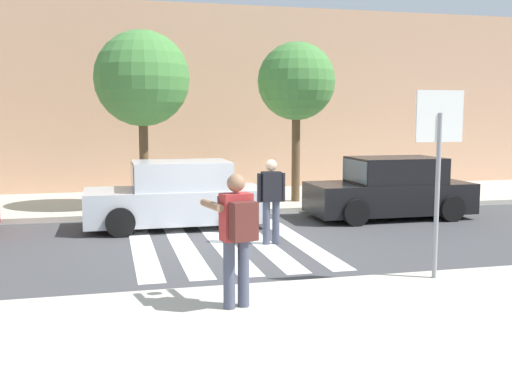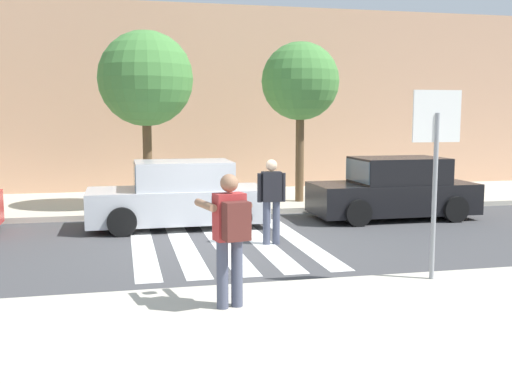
{
  "view_description": "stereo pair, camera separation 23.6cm",
  "coord_description": "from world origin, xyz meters",
  "px_view_note": "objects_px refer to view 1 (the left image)",
  "views": [
    {
      "loc": [
        -2.21,
        -11.54,
        2.58
      ],
      "look_at": [
        0.6,
        -0.2,
        1.1
      ],
      "focal_mm": 42.0,
      "sensor_mm": 36.0,
      "label": 1
    },
    {
      "loc": [
        -1.98,
        -11.59,
        2.58
      ],
      "look_at": [
        0.6,
        -0.2,
        1.1
      ],
      "focal_mm": 42.0,
      "sensor_mm": 36.0,
      "label": 2
    }
  ],
  "objects_px": {
    "photographer_with_backpack": "(237,229)",
    "street_tree_center": "(142,79)",
    "parked_car_black": "(391,190)",
    "street_tree_east": "(296,82)",
    "pedestrian_crossing": "(271,197)",
    "parked_car_silver": "(177,196)",
    "stop_sign": "(439,142)"
  },
  "relations": [
    {
      "from": "photographer_with_backpack",
      "to": "parked_car_black",
      "type": "height_order",
      "value": "photographer_with_backpack"
    },
    {
      "from": "stop_sign",
      "to": "street_tree_east",
      "type": "relative_size",
      "value": 0.62
    },
    {
      "from": "parked_car_black",
      "to": "street_tree_center",
      "type": "height_order",
      "value": "street_tree_center"
    },
    {
      "from": "pedestrian_crossing",
      "to": "street_tree_east",
      "type": "xyz_separation_m",
      "value": [
        2.07,
        4.89,
        2.56
      ]
    },
    {
      "from": "pedestrian_crossing",
      "to": "parked_car_silver",
      "type": "xyz_separation_m",
      "value": [
        -1.64,
        2.33,
        -0.25
      ]
    },
    {
      "from": "photographer_with_backpack",
      "to": "parked_car_silver",
      "type": "distance_m",
      "value": 6.58
    },
    {
      "from": "stop_sign",
      "to": "parked_car_silver",
      "type": "xyz_separation_m",
      "value": [
        -3.24,
        5.86,
        -1.48
      ]
    },
    {
      "from": "stop_sign",
      "to": "parked_car_black",
      "type": "distance_m",
      "value": 6.43
    },
    {
      "from": "stop_sign",
      "to": "parked_car_silver",
      "type": "relative_size",
      "value": 0.69
    },
    {
      "from": "photographer_with_backpack",
      "to": "street_tree_center",
      "type": "height_order",
      "value": "street_tree_center"
    },
    {
      "from": "photographer_with_backpack",
      "to": "street_tree_center",
      "type": "distance_m",
      "value": 9.1
    },
    {
      "from": "pedestrian_crossing",
      "to": "street_tree_east",
      "type": "bearing_deg",
      "value": 67.02
    },
    {
      "from": "pedestrian_crossing",
      "to": "parked_car_silver",
      "type": "height_order",
      "value": "pedestrian_crossing"
    },
    {
      "from": "parked_car_silver",
      "to": "street_tree_east",
      "type": "distance_m",
      "value": 5.31
    },
    {
      "from": "stop_sign",
      "to": "parked_car_silver",
      "type": "height_order",
      "value": "stop_sign"
    },
    {
      "from": "parked_car_silver",
      "to": "pedestrian_crossing",
      "type": "bearing_deg",
      "value": -54.93
    },
    {
      "from": "pedestrian_crossing",
      "to": "street_tree_east",
      "type": "height_order",
      "value": "street_tree_east"
    },
    {
      "from": "stop_sign",
      "to": "street_tree_center",
      "type": "xyz_separation_m",
      "value": [
        -3.85,
        8.06,
        1.34
      ]
    },
    {
      "from": "stop_sign",
      "to": "pedestrian_crossing",
      "type": "xyz_separation_m",
      "value": [
        -1.6,
        3.53,
        -1.23
      ]
    },
    {
      "from": "pedestrian_crossing",
      "to": "street_tree_east",
      "type": "relative_size",
      "value": 0.38
    },
    {
      "from": "parked_car_black",
      "to": "street_tree_east",
      "type": "bearing_deg",
      "value": 124.06
    },
    {
      "from": "parked_car_black",
      "to": "street_tree_east",
      "type": "relative_size",
      "value": 0.91
    },
    {
      "from": "photographer_with_backpack",
      "to": "stop_sign",
      "type": "bearing_deg",
      "value": 12.34
    },
    {
      "from": "photographer_with_backpack",
      "to": "street_tree_east",
      "type": "relative_size",
      "value": 0.38
    },
    {
      "from": "parked_car_silver",
      "to": "street_tree_center",
      "type": "xyz_separation_m",
      "value": [
        -0.61,
        2.2,
        2.81
      ]
    },
    {
      "from": "stop_sign",
      "to": "photographer_with_backpack",
      "type": "distance_m",
      "value": 3.45
    },
    {
      "from": "stop_sign",
      "to": "street_tree_center",
      "type": "height_order",
      "value": "street_tree_center"
    },
    {
      "from": "photographer_with_backpack",
      "to": "pedestrian_crossing",
      "type": "bearing_deg",
      "value": 69.17
    },
    {
      "from": "parked_car_silver",
      "to": "parked_car_black",
      "type": "xyz_separation_m",
      "value": [
        5.44,
        -0.0,
        0.0
      ]
    },
    {
      "from": "street_tree_center",
      "to": "stop_sign",
      "type": "bearing_deg",
      "value": -64.49
    },
    {
      "from": "parked_car_black",
      "to": "street_tree_east",
      "type": "height_order",
      "value": "street_tree_east"
    },
    {
      "from": "pedestrian_crossing",
      "to": "photographer_with_backpack",
      "type": "bearing_deg",
      "value": -110.83
    }
  ]
}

